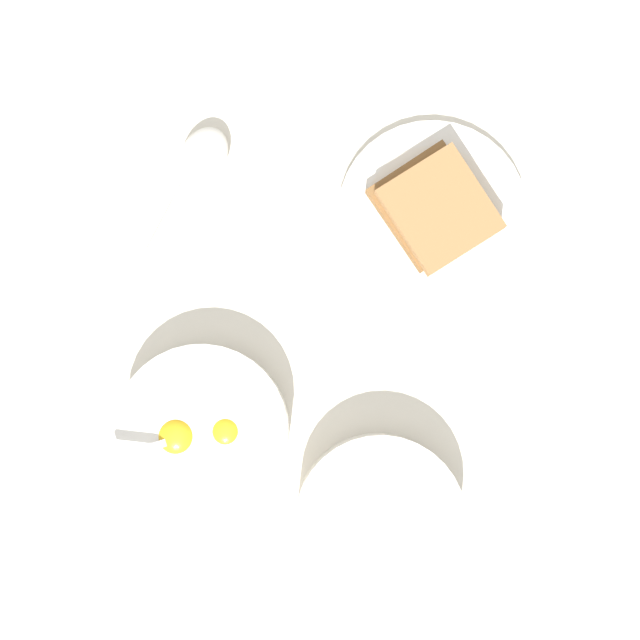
% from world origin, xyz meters
% --- Properties ---
extents(ground_plane, '(3.00, 3.00, 0.00)m').
position_xyz_m(ground_plane, '(0.00, 0.00, 0.00)').
color(ground_plane, silver).
extents(egg_bowl, '(0.16, 0.16, 0.07)m').
position_xyz_m(egg_bowl, '(0.08, 0.03, 0.02)').
color(egg_bowl, white).
rests_on(egg_bowl, ground_plane).
extents(toast_plate, '(0.18, 0.18, 0.01)m').
position_xyz_m(toast_plate, '(-0.21, 0.08, 0.01)').
color(toast_plate, white).
rests_on(toast_plate, ground_plane).
extents(toast_sandwich, '(0.11, 0.13, 0.03)m').
position_xyz_m(toast_sandwich, '(-0.22, 0.08, 0.03)').
color(toast_sandwich, brown).
rests_on(toast_sandwich, toast_plate).
extents(soup_spoon, '(0.14, 0.05, 0.03)m').
position_xyz_m(soup_spoon, '(-0.12, -0.12, 0.01)').
color(soup_spoon, white).
rests_on(soup_spoon, ground_plane).
extents(congee_bowl, '(0.15, 0.15, 0.05)m').
position_xyz_m(congee_bowl, '(0.05, 0.21, 0.03)').
color(congee_bowl, white).
rests_on(congee_bowl, ground_plane).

